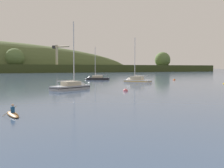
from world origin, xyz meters
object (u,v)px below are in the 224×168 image
canoe_with_paddler (13,114)px  mooring_buoy_midchannel (174,80)px  dockside_crane (57,59)px  sailboat_near_mooring (74,88)px  sailboat_far_left (135,82)px  mooring_buoy_foreground (126,91)px  sailboat_midwater_white (95,79)px  mooring_buoy_off_fishing_boat (224,84)px

canoe_with_paddler → mooring_buoy_midchannel: bearing=127.8°
dockside_crane → sailboat_near_mooring: bearing=-46.7°
dockside_crane → sailboat_near_mooring: size_ratio=1.58×
sailboat_far_left → mooring_buoy_foreground: size_ratio=14.23×
sailboat_midwater_white → sailboat_far_left: sailboat_far_left is taller
dockside_crane → mooring_buoy_midchannel: (-7.16, -137.00, -10.06)m
mooring_buoy_midchannel → mooring_buoy_off_fishing_boat: mooring_buoy_midchannel is taller
sailboat_midwater_white → mooring_buoy_midchannel: sailboat_midwater_white is taller
mooring_buoy_foreground → mooring_buoy_midchannel: bearing=38.6°
mooring_buoy_midchannel → sailboat_near_mooring: bearing=-154.3°
mooring_buoy_foreground → mooring_buoy_midchannel: mooring_buoy_foreground is taller
sailboat_near_mooring → canoe_with_paddler: (-13.83, -22.87, -0.06)m
mooring_buoy_off_fishing_boat → sailboat_far_left: bearing=135.4°
sailboat_midwater_white → sailboat_near_mooring: bearing=95.4°
dockside_crane → sailboat_midwater_white: dockside_crane is taller
mooring_buoy_foreground → mooring_buoy_midchannel: (33.09, 26.37, 0.00)m
sailboat_near_mooring → mooring_buoy_foreground: bearing=-78.0°
sailboat_midwater_white → canoe_with_paddler: (-32.84, -54.87, -0.14)m
canoe_with_paddler → mooring_buoy_foreground: bearing=127.3°
dockside_crane → sailboat_near_mooring: 162.70m
dockside_crane → sailboat_midwater_white: size_ratio=1.83×
sailboat_midwater_white → mooring_buoy_foreground: 41.79m
sailboat_far_left → mooring_buoy_midchannel: 19.01m
sailboat_far_left → mooring_buoy_midchannel: size_ratio=15.14×
canoe_with_paddler → mooring_buoy_midchannel: (52.76, 41.59, -0.11)m
canoe_with_paddler → dockside_crane: bearing=161.1°
sailboat_near_mooring → sailboat_midwater_white: (19.01, 32.00, 0.08)m
mooring_buoy_off_fishing_boat → mooring_buoy_midchannel: bearing=81.2°
mooring_buoy_midchannel → mooring_buoy_off_fishing_boat: size_ratio=1.39×
dockside_crane → sailboat_far_left: 145.56m
sailboat_near_mooring → mooring_buoy_midchannel: (38.93, 18.72, -0.16)m
dockside_crane → mooring_buoy_foreground: dockside_crane is taller
dockside_crane → sailboat_midwater_white: 127.03m
sailboat_far_left → canoe_with_paddler: sailboat_far_left is taller
sailboat_far_left → mooring_buoy_midchannel: sailboat_far_left is taller
sailboat_midwater_white → canoe_with_paddler: size_ratio=3.27×
dockside_crane → mooring_buoy_midchannel: 137.56m
mooring_buoy_foreground → dockside_crane: bearing=76.2°
sailboat_midwater_white → mooring_buoy_midchannel: (19.92, -13.28, -0.25)m
mooring_buoy_off_fishing_boat → sailboat_near_mooring: bearing=176.9°
canoe_with_paddler → mooring_buoy_midchannel: canoe_with_paddler is taller
sailboat_near_mooring → sailboat_midwater_white: sailboat_near_mooring is taller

